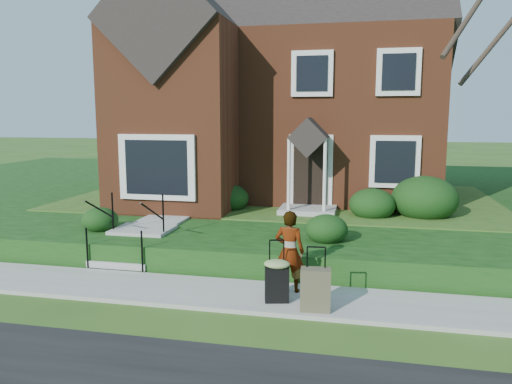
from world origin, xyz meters
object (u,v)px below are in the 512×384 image
(woman, at_px, (290,251))
(suitcase_black, at_px, (277,278))
(suitcase_olive, at_px, (315,289))
(front_steps, at_px, (135,241))

(woman, height_order, suitcase_black, woman)
(suitcase_black, bearing_deg, woman, 63.45)
(suitcase_black, relative_size, suitcase_olive, 1.02)
(woman, xyz_separation_m, suitcase_black, (-0.14, -0.61, -0.34))
(front_steps, bearing_deg, suitcase_black, -29.18)
(woman, xyz_separation_m, suitcase_olive, (0.58, -0.87, -0.41))
(front_steps, distance_m, suitcase_olive, 5.08)
(woman, distance_m, suitcase_olive, 1.13)
(suitcase_olive, bearing_deg, front_steps, 147.79)
(front_steps, xyz_separation_m, suitcase_olive, (4.50, -2.37, -0.02))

